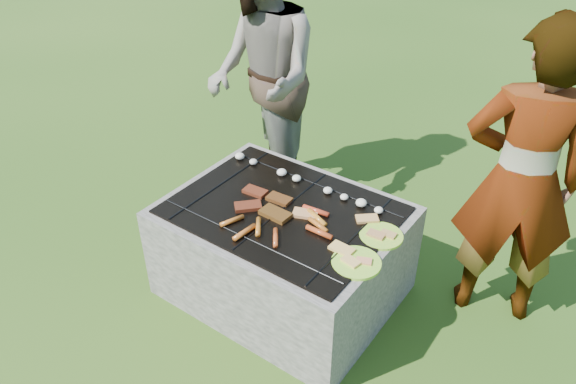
% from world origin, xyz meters
% --- Properties ---
extents(lawn, '(60.00, 60.00, 0.00)m').
position_xyz_m(lawn, '(0.00, 0.00, 0.00)').
color(lawn, '#204511').
rests_on(lawn, ground).
extents(fire_pit, '(1.30, 1.00, 0.62)m').
position_xyz_m(fire_pit, '(0.00, 0.00, 0.28)').
color(fire_pit, '#A9A096').
rests_on(fire_pit, ground).
extents(mushrooms, '(1.06, 0.06, 0.04)m').
position_xyz_m(mushrooms, '(-0.04, 0.28, 0.63)').
color(mushrooms, beige).
rests_on(mushrooms, fire_pit).
extents(pork_slabs, '(0.39, 0.29, 0.03)m').
position_xyz_m(pork_slabs, '(-0.10, -0.03, 0.62)').
color(pork_slabs, maroon).
rests_on(pork_slabs, fire_pit).
extents(sausages, '(0.56, 0.48, 0.03)m').
position_xyz_m(sausages, '(0.12, -0.12, 0.63)').
color(sausages, '#E14B25').
rests_on(sausages, fire_pit).
extents(bread_on_grate, '(0.46, 0.41, 0.02)m').
position_xyz_m(bread_on_grate, '(0.32, 0.03, 0.62)').
color(bread_on_grate, tan).
rests_on(bread_on_grate, fire_pit).
extents(plate_far, '(0.30, 0.30, 0.03)m').
position_xyz_m(plate_far, '(0.56, 0.11, 0.61)').
color(plate_far, yellow).
rests_on(plate_far, fire_pit).
extents(plate_near, '(0.31, 0.31, 0.03)m').
position_xyz_m(plate_near, '(0.56, -0.15, 0.61)').
color(plate_near, '#ECFF3C').
rests_on(plate_near, fire_pit).
extents(cook, '(0.75, 0.63, 1.76)m').
position_xyz_m(cook, '(1.07, 0.62, 0.88)').
color(cook, '#A59889').
rests_on(cook, ground).
extents(bystander, '(1.16, 1.14, 1.89)m').
position_xyz_m(bystander, '(-0.74, 0.77, 0.94)').
color(bystander, gray).
rests_on(bystander, ground).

